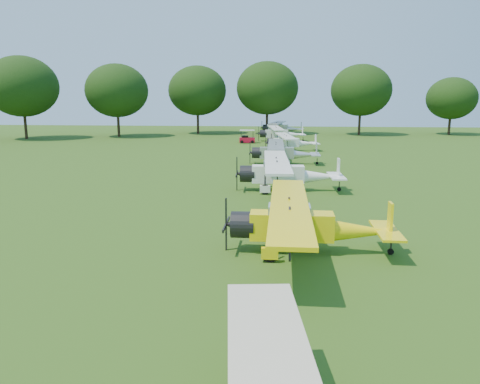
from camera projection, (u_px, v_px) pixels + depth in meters
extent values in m
plane|color=#204C13|center=(271.00, 203.00, 29.52)|extent=(160.00, 160.00, 0.00)
cylinder|color=black|center=(449.00, 124.00, 83.17)|extent=(0.44, 0.44, 3.70)
ellipsoid|color=black|center=(452.00, 98.00, 82.27)|extent=(8.63, 8.63, 7.34)
cylinder|color=black|center=(359.00, 122.00, 82.70)|extent=(0.44, 0.44, 4.51)
ellipsoid|color=black|center=(361.00, 90.00, 81.60)|extent=(10.52, 10.52, 8.94)
cylinder|color=black|center=(267.00, 121.00, 84.62)|extent=(0.44, 0.44, 4.74)
ellipsoid|color=black|center=(267.00, 88.00, 83.47)|extent=(11.05, 11.05, 9.39)
cylinder|color=black|center=(198.00, 121.00, 85.55)|extent=(0.44, 0.44, 4.49)
ellipsoid|color=black|center=(197.00, 91.00, 84.46)|extent=(10.47, 10.47, 8.90)
cylinder|color=black|center=(118.00, 123.00, 78.77)|extent=(0.44, 0.44, 4.44)
ellipsoid|color=black|center=(117.00, 91.00, 77.69)|extent=(10.36, 10.36, 8.80)
cylinder|color=black|center=(25.00, 124.00, 74.44)|extent=(0.44, 0.44, 4.77)
ellipsoid|color=black|center=(22.00, 86.00, 73.28)|extent=(11.14, 11.14, 9.47)
cube|color=yellow|center=(292.00, 226.00, 19.89)|extent=(3.52, 1.05, 1.16)
cone|color=yellow|center=(362.00, 231.00, 19.66)|extent=(3.08, 0.99, 0.99)
cube|color=#8CA5B2|center=(289.00, 212.00, 19.78)|extent=(1.76, 1.01, 0.61)
cylinder|color=black|center=(243.00, 225.00, 20.07)|extent=(0.99, 1.15, 1.14)
cube|color=black|center=(226.00, 224.00, 20.13)|extent=(0.07, 0.13, 2.31)
cube|color=yellow|center=(289.00, 206.00, 19.72)|extent=(1.61, 11.67, 0.15)
cube|color=yellow|center=(390.00, 219.00, 19.45)|extent=(0.11, 0.61, 1.43)
cube|color=yellow|center=(387.00, 231.00, 19.56)|extent=(0.94, 3.08, 0.10)
cylinder|color=black|center=(270.00, 254.00, 18.78)|extent=(0.66, 0.18, 0.66)
cylinder|color=black|center=(271.00, 235.00, 21.47)|extent=(0.66, 0.18, 0.66)
cylinder|color=black|center=(391.00, 252.00, 19.72)|extent=(0.26, 0.09, 0.26)
cube|color=white|center=(278.00, 174.00, 33.08)|extent=(3.70, 1.24, 1.20)
cone|color=white|center=(322.00, 177.00, 32.97)|extent=(3.24, 1.16, 1.03)
cube|color=#8CA5B2|center=(276.00, 165.00, 32.96)|extent=(1.87, 1.13, 0.63)
cylinder|color=black|center=(247.00, 174.00, 33.18)|extent=(1.08, 1.23, 1.19)
cube|color=black|center=(237.00, 174.00, 33.21)|extent=(0.07, 0.14, 2.40)
cube|color=white|center=(277.00, 161.00, 32.90)|extent=(2.16, 12.17, 0.16)
cube|color=white|center=(338.00, 169.00, 32.80)|extent=(0.14, 0.63, 1.48)
cube|color=white|center=(336.00, 176.00, 32.91)|extent=(1.10, 3.24, 0.10)
cylinder|color=black|center=(265.00, 190.00, 31.89)|extent=(0.69, 0.21, 0.69)
cylinder|color=black|center=(265.00, 182.00, 34.69)|extent=(0.69, 0.21, 0.69)
cylinder|color=black|center=(339.00, 189.00, 33.09)|extent=(0.28, 0.10, 0.27)
cube|color=silver|center=(277.00, 153.00, 46.49)|extent=(3.38, 1.05, 1.10)
cone|color=silver|center=(306.00, 155.00, 46.32)|extent=(2.96, 0.99, 0.95)
cube|color=#8CA5B2|center=(276.00, 147.00, 46.39)|extent=(1.70, 0.99, 0.58)
cylinder|color=black|center=(257.00, 153.00, 46.64)|extent=(0.96, 1.11, 1.09)
cube|color=black|center=(250.00, 153.00, 46.69)|extent=(0.06, 0.13, 2.21)
cube|color=silver|center=(276.00, 144.00, 46.33)|extent=(1.68, 11.17, 0.15)
cube|color=silver|center=(316.00, 150.00, 46.13)|extent=(0.11, 0.58, 1.37)
cube|color=silver|center=(315.00, 154.00, 46.24)|extent=(0.94, 2.96, 0.09)
cylinder|color=black|center=(268.00, 162.00, 45.43)|extent=(0.63, 0.18, 0.63)
cylinder|color=black|center=(268.00, 159.00, 48.00)|extent=(0.63, 0.18, 0.63)
cylinder|color=black|center=(317.00, 163.00, 46.39)|extent=(0.25, 0.09, 0.25)
cube|color=white|center=(286.00, 142.00, 57.92)|extent=(3.28, 1.35, 1.05)
cone|color=white|center=(307.00, 144.00, 58.05)|extent=(2.88, 1.25, 0.90)
cube|color=#8CA5B2|center=(285.00, 138.00, 57.80)|extent=(1.70, 1.11, 0.55)
cylinder|color=black|center=(271.00, 143.00, 57.84)|extent=(1.02, 1.14, 1.04)
cube|color=black|center=(266.00, 143.00, 57.82)|extent=(0.07, 0.13, 2.09)
cube|color=white|center=(285.00, 136.00, 57.75)|extent=(2.79, 10.66, 0.14)
cube|color=white|center=(316.00, 140.00, 57.99)|extent=(0.17, 0.56, 1.29)
cube|color=white|center=(315.00, 143.00, 58.08)|extent=(1.20, 2.88, 0.09)
cylinder|color=black|center=(281.00, 150.00, 56.81)|extent=(0.61, 0.24, 0.60)
cylinder|color=black|center=(278.00, 147.00, 59.25)|extent=(0.61, 0.24, 0.60)
cylinder|color=black|center=(316.00, 150.00, 58.25)|extent=(0.25, 0.11, 0.24)
cube|color=white|center=(277.00, 134.00, 70.98)|extent=(3.51, 1.38, 1.12)
cone|color=white|center=(295.00, 135.00, 71.06)|extent=(3.08, 1.28, 0.96)
cube|color=#8CA5B2|center=(276.00, 130.00, 70.86)|extent=(1.81, 1.16, 0.59)
cylinder|color=black|center=(263.00, 134.00, 70.94)|extent=(1.08, 1.21, 1.11)
cube|color=black|center=(259.00, 134.00, 70.93)|extent=(0.08, 0.13, 2.24)
cube|color=white|center=(276.00, 128.00, 70.81)|extent=(2.76, 11.43, 0.15)
cube|color=white|center=(302.00, 131.00, 70.98)|extent=(0.17, 0.60, 1.39)
cube|color=white|center=(302.00, 134.00, 71.07)|extent=(1.22, 3.07, 0.10)
cylinder|color=black|center=(272.00, 140.00, 69.81)|extent=(0.66, 0.24, 0.64)
cylinder|color=black|center=(270.00, 138.00, 72.43)|extent=(0.66, 0.24, 0.64)
cylinder|color=black|center=(303.00, 140.00, 71.25)|extent=(0.26, 0.11, 0.26)
cube|color=silver|center=(278.00, 128.00, 83.24)|extent=(3.72, 1.55, 1.18)
cone|color=silver|center=(295.00, 129.00, 82.61)|extent=(3.27, 1.44, 1.02)
cube|color=#8CA5B2|center=(277.00, 124.00, 83.14)|extent=(1.93, 1.27, 0.62)
cylinder|color=black|center=(266.00, 128.00, 83.71)|extent=(1.17, 1.30, 1.17)
cube|color=black|center=(262.00, 128.00, 83.87)|extent=(0.09, 0.14, 2.37)
cube|color=silver|center=(277.00, 123.00, 83.09)|extent=(3.25, 12.07, 0.16)
cube|color=silver|center=(301.00, 126.00, 82.25)|extent=(0.20, 0.63, 1.47)
cube|color=silver|center=(301.00, 129.00, 82.37)|extent=(1.38, 3.26, 0.10)
cylinder|color=black|center=(271.00, 133.00, 82.26)|extent=(0.70, 0.27, 0.68)
cylinder|color=black|center=(274.00, 132.00, 84.96)|extent=(0.70, 0.27, 0.68)
cylinder|color=black|center=(302.00, 134.00, 82.51)|extent=(0.28, 0.13, 0.27)
cube|color=red|center=(247.00, 140.00, 68.06)|extent=(2.32, 1.39, 0.71)
cube|color=black|center=(245.00, 137.00, 67.98)|extent=(1.00, 1.18, 0.46)
cube|color=white|center=(247.00, 130.00, 67.78)|extent=(2.23, 1.48, 0.08)
cylinder|color=black|center=(242.00, 142.00, 67.49)|extent=(0.46, 0.18, 0.45)
cylinder|color=black|center=(242.00, 141.00, 68.73)|extent=(0.46, 0.18, 0.45)
cylinder|color=black|center=(252.00, 142.00, 67.47)|extent=(0.46, 0.18, 0.45)
cylinder|color=black|center=(252.00, 141.00, 68.71)|extent=(0.46, 0.18, 0.45)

